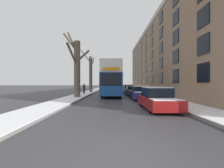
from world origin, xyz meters
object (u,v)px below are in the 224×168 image
at_px(oncoming_van, 108,86).
at_px(parked_car_4, 126,88).
at_px(bare_tree_left_0, 77,66).
at_px(parked_car_2, 133,91).
at_px(parked_car_3, 129,89).
at_px(double_decker_bus, 112,78).
at_px(bare_tree_left_1, 91,73).
at_px(parked_car_0, 157,99).
at_px(pedestrian_left_sidewalk, 85,88).
at_px(parked_car_1, 140,93).

bearing_deg(oncoming_van, parked_car_4, -25.66).
bearing_deg(bare_tree_left_0, parked_car_2, 31.18).
relative_size(parked_car_2, parked_car_3, 1.03).
relative_size(double_decker_bus, parked_car_4, 2.32).
bearing_deg(bare_tree_left_1, parked_car_2, -45.53).
distance_m(parked_car_0, parked_car_2, 11.56).
distance_m(parked_car_4, pedestrian_left_sidewalk, 11.85).
distance_m(parked_car_3, pedestrian_left_sidewalk, 8.21).
xyz_separation_m(bare_tree_left_0, parked_car_2, (7.05, 4.27, -3.06)).
bearing_deg(oncoming_van, bare_tree_left_1, -118.32).
height_order(parked_car_1, pedestrian_left_sidewalk, pedestrian_left_sidewalk).
bearing_deg(parked_car_4, oncoming_van, 154.34).
bearing_deg(pedestrian_left_sidewalk, double_decker_bus, 22.31).
bearing_deg(double_decker_bus, oncoming_van, 93.92).
height_order(double_decker_bus, parked_car_1, double_decker_bus).
height_order(bare_tree_left_0, pedestrian_left_sidewalk, bare_tree_left_0).
relative_size(parked_car_4, pedestrian_left_sidewalk, 2.59).
xyz_separation_m(parked_car_1, pedestrian_left_sidewalk, (-7.34, 7.19, 0.27)).
bearing_deg(double_decker_bus, bare_tree_left_0, -137.41).
relative_size(bare_tree_left_1, parked_car_4, 1.82).
height_order(parked_car_3, parked_car_4, parked_car_3).
bearing_deg(parked_car_4, parked_car_1, -90.00).
xyz_separation_m(parked_car_1, parked_car_2, (0.00, 5.46, -0.03)).
relative_size(bare_tree_left_0, parked_car_4, 1.72).
distance_m(parked_car_3, oncoming_van, 8.57).
relative_size(bare_tree_left_0, oncoming_van, 1.38).
xyz_separation_m(bare_tree_left_1, parked_car_3, (7.11, -1.82, -3.11)).
height_order(bare_tree_left_0, parked_car_2, bare_tree_left_0).
relative_size(parked_car_0, parked_car_2, 1.09).
relative_size(oncoming_van, pedestrian_left_sidewalk, 3.24).
relative_size(parked_car_0, parked_car_3, 1.13).
xyz_separation_m(parked_car_2, parked_car_3, (0.00, 5.41, 0.06)).
bearing_deg(parked_car_2, parked_car_4, 90.00).
height_order(bare_tree_left_1, parked_car_2, bare_tree_left_1).
bearing_deg(parked_car_2, oncoming_van, 107.23).
relative_size(parked_car_3, parked_car_4, 0.92).
height_order(double_decker_bus, parked_car_4, double_decker_bus).
bearing_deg(parked_car_3, pedestrian_left_sidewalk, -153.41).
height_order(bare_tree_left_0, parked_car_0, bare_tree_left_0).
height_order(parked_car_0, oncoming_van, oncoming_van).
height_order(parked_car_0, parked_car_3, parked_car_3).
distance_m(bare_tree_left_1, parked_car_4, 8.65).
bearing_deg(bare_tree_left_0, bare_tree_left_1, 90.27).
bearing_deg(oncoming_van, bare_tree_left_0, -99.98).
distance_m(oncoming_van, pedestrian_left_sidewalk, 11.71).
relative_size(parked_car_0, parked_car_4, 1.04).
height_order(bare_tree_left_0, parked_car_3, bare_tree_left_0).
bearing_deg(pedestrian_left_sidewalk, bare_tree_left_0, -35.88).
relative_size(parked_car_2, oncoming_van, 0.76).
bearing_deg(parked_car_1, bare_tree_left_0, 170.44).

